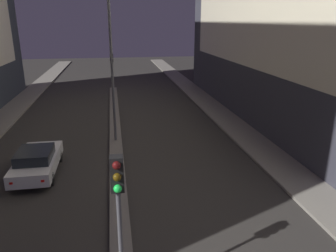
{
  "coord_description": "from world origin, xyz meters",
  "views": [
    {
      "loc": [
        0.02,
        -3.9,
        7.4
      ],
      "look_at": [
        3.05,
        14.01,
        1.52
      ],
      "focal_mm": 35.0,
      "sensor_mm": 36.0,
      "label": 1
    }
  ],
  "objects_px": {
    "car_left_lane": "(37,161)",
    "traffic_light_near": "(118,199)",
    "traffic_light_mid": "(112,65)",
    "street_lamp": "(110,37)"
  },
  "relations": [
    {
      "from": "traffic_light_mid",
      "to": "car_left_lane",
      "type": "relative_size",
      "value": 0.96
    },
    {
      "from": "car_left_lane",
      "to": "traffic_light_near",
      "type": "bearing_deg",
      "value": -65.76
    },
    {
      "from": "traffic_light_near",
      "to": "car_left_lane",
      "type": "height_order",
      "value": "traffic_light_near"
    },
    {
      "from": "traffic_light_mid",
      "to": "car_left_lane",
      "type": "bearing_deg",
      "value": -103.4
    },
    {
      "from": "traffic_light_mid",
      "to": "traffic_light_near",
      "type": "bearing_deg",
      "value": -90.0
    },
    {
      "from": "street_lamp",
      "to": "car_left_lane",
      "type": "relative_size",
      "value": 2.03
    },
    {
      "from": "street_lamp",
      "to": "car_left_lane",
      "type": "bearing_deg",
      "value": -134.39
    },
    {
      "from": "traffic_light_near",
      "to": "traffic_light_mid",
      "type": "xyz_separation_m",
      "value": [
        0.0,
        25.18,
        0.0
      ]
    },
    {
      "from": "traffic_light_mid",
      "to": "street_lamp",
      "type": "xyz_separation_m",
      "value": [
        0.0,
        -12.46,
        3.21
      ]
    },
    {
      "from": "street_lamp",
      "to": "traffic_light_mid",
      "type": "bearing_deg",
      "value": 90.0
    }
  ]
}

